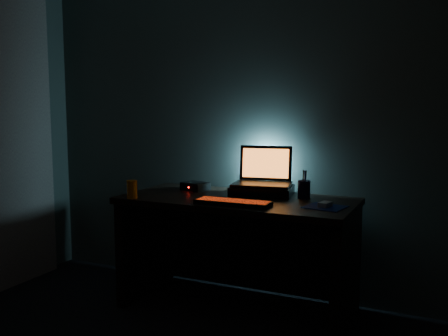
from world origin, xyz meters
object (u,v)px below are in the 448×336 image
pen_cup (304,189)px  router (195,186)px  keyboard (233,202)px  mouse (325,204)px  juice_glass (132,189)px  laptop (263,176)px

pen_cup → router: size_ratio=0.58×
keyboard → pen_cup: bearing=48.0°
pen_cup → router: (-0.78, -0.02, -0.03)m
mouse → pen_cup: bearing=140.2°
mouse → juice_glass: juice_glass is taller
laptop → mouse: (0.49, -0.29, -0.10)m
pen_cup → juice_glass: 1.11m
pen_cup → juice_glass: size_ratio=0.99×
laptop → keyboard: bearing=-103.0°
mouse → router: router is taller
laptop → router: bearing=-179.9°
pen_cup → mouse: bearing=-50.0°
pen_cup → router: bearing=-178.6°
laptop → mouse: laptop is taller
mouse → pen_cup: (-0.19, 0.23, 0.04)m
juice_glass → laptop: bearing=36.9°
juice_glass → router: 0.50m
laptop → mouse: 0.58m
router → laptop: bearing=24.2°
pen_cup → juice_glass: juice_glass is taller
laptop → juice_glass: 0.88m
keyboard → laptop: bearing=85.0°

